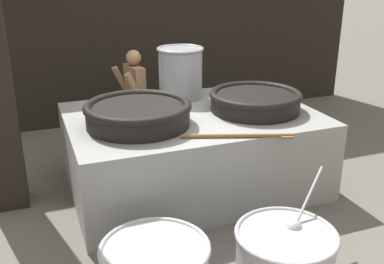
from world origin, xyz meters
The scene contains 8 objects.
ground_plane centered at (0.00, 0.00, 0.00)m, with size 60.00×60.00×0.00m, color #666059.
hearth_platform centered at (0.00, 0.00, 0.46)m, with size 2.81×1.94×0.91m.
giant_wok_near centered at (-0.67, -0.17, 1.05)m, with size 1.14×1.14×0.25m.
giant_wok_far centered at (0.72, -0.16, 1.04)m, with size 1.07×1.07×0.23m.
stock_pot centered at (0.10, 0.67, 1.24)m, with size 0.58×0.58×0.64m.
stirring_paddle centered at (0.20, -0.89, 0.93)m, with size 1.07×0.43×0.04m.
cook centered at (-0.37, 1.22, 0.79)m, with size 0.38×0.57×1.46m.
prep_bowl_vegetables centered at (0.15, -1.84, 0.23)m, with size 1.03×0.88×0.77m.
Camera 1 is at (-1.74, -4.57, 2.52)m, focal length 42.00 mm.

